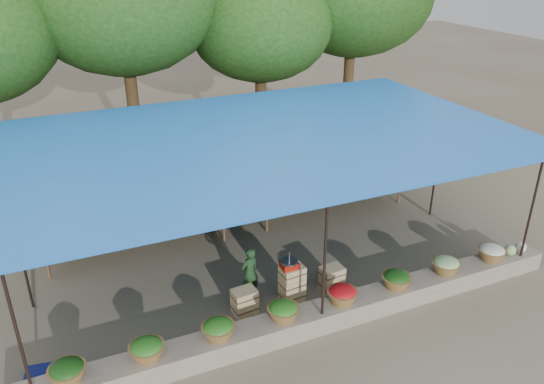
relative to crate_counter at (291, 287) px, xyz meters
name	(u,v)px	position (x,y,z in m)	size (l,w,h in m)	color
ground	(260,254)	(0.11, 1.83, -0.31)	(60.00, 60.00, 0.00)	brown
stone_curb	(318,318)	(0.11, -0.92, -0.11)	(10.60, 0.55, 0.40)	#655C51
stall_canopy	(258,142)	(0.11, 1.89, 2.37)	(10.80, 6.60, 2.82)	black
produce_baskets	(313,303)	(0.01, -0.92, 0.25)	(8.98, 0.58, 0.34)	brown
netting_backdrop	(214,156)	(0.11, 4.98, 0.94)	(10.60, 0.06, 2.50)	#194117
tree_row	(194,8)	(0.61, 7.92, 4.39)	(16.51, 5.50, 7.12)	#342012
fruit_table_left	(136,226)	(-2.38, 3.18, 0.30)	(4.21, 0.95, 0.93)	#44321B
fruit_table_right	(329,188)	(2.62, 3.18, 0.30)	(4.21, 0.95, 0.93)	#44321B
crate_counter	(291,287)	(0.00, 0.00, 0.00)	(2.38, 0.38, 0.77)	tan
weighing_scale	(289,264)	(-0.04, 0.00, 0.54)	(0.34, 0.34, 0.36)	#B11D0E
vendor_seated	(250,272)	(-0.67, 0.48, 0.23)	(0.39, 0.26, 1.08)	#1B3C1D
customer_left	(96,209)	(-3.14, 3.93, 0.51)	(0.80, 0.63, 1.65)	slate
customer_mid	(301,169)	(2.20, 4.00, 0.60)	(1.18, 0.68, 1.82)	slate
customer_right	(370,163)	(4.30, 3.83, 0.48)	(0.93, 0.39, 1.59)	slate
blue_crate_back	(41,377)	(-4.61, -0.36, -0.18)	(0.44, 0.32, 0.26)	navy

